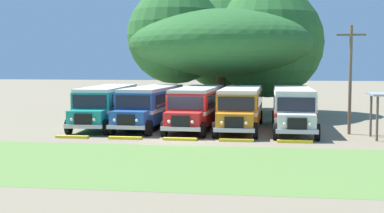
{
  "coord_description": "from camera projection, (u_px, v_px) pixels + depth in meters",
  "views": [
    {
      "loc": [
        5.24,
        -31.32,
        4.49
      ],
      "look_at": [
        0.0,
        4.16,
        1.6
      ],
      "focal_mm": 50.34,
      "sensor_mm": 36.0,
      "label": 1
    }
  ],
  "objects": [
    {
      "name": "parked_bus_slot_3",
      "position": [
        241.0,
        106.0,
        36.67
      ],
      "size": [
        2.82,
        10.86,
        2.82
      ],
      "rotation": [
        0.0,
        0.0,
        -1.59
      ],
      "color": "orange",
      "rests_on": "ground_plane"
    },
    {
      "name": "utility_pole",
      "position": [
        350.0,
        76.0,
        33.78
      ],
      "size": [
        1.8,
        0.2,
        6.86
      ],
      "color": "brown",
      "rests_on": "ground_plane"
    },
    {
      "name": "parked_bus_slot_4",
      "position": [
        293.0,
        107.0,
        36.07
      ],
      "size": [
        2.72,
        10.84,
        2.82
      ],
      "rotation": [
        0.0,
        0.0,
        -1.57
      ],
      "color": "silver",
      "rests_on": "ground_plane"
    },
    {
      "name": "parked_bus_slot_0",
      "position": [
        107.0,
        104.0,
        38.55
      ],
      "size": [
        3.12,
        10.9,
        2.82
      ],
      "rotation": [
        0.0,
        0.0,
        -1.52
      ],
      "color": "teal",
      "rests_on": "ground_plane"
    },
    {
      "name": "ground_plane",
      "position": [
        182.0,
        139.0,
        32.0
      ],
      "size": [
        220.0,
        220.0,
        0.0
      ],
      "primitive_type": "plane",
      "color": "#84755B"
    },
    {
      "name": "parked_bus_slot_2",
      "position": [
        197.0,
        105.0,
        37.27
      ],
      "size": [
        3.0,
        10.88,
        2.82
      ],
      "rotation": [
        0.0,
        0.0,
        -1.61
      ],
      "color": "red",
      "rests_on": "ground_plane"
    },
    {
      "name": "broad_shade_tree",
      "position": [
        227.0,
        41.0,
        47.93
      ],
      "size": [
        17.04,
        16.9,
        11.41
      ],
      "color": "brown",
      "rests_on": "ground_plane"
    },
    {
      "name": "curb_wheelstop_0",
      "position": [
        72.0,
        137.0,
        32.33
      ],
      "size": [
        2.0,
        0.36,
        0.15
      ],
      "primitive_type": "cube",
      "color": "yellow",
      "rests_on": "ground_plane"
    },
    {
      "name": "curb_wheelstop_3",
      "position": [
        236.0,
        140.0,
        30.89
      ],
      "size": [
        2.0,
        0.36,
        0.15
      ],
      "primitive_type": "cube",
      "color": "yellow",
      "rests_on": "ground_plane"
    },
    {
      "name": "curb_wheelstop_2",
      "position": [
        180.0,
        139.0,
        31.37
      ],
      "size": [
        2.0,
        0.36,
        0.15
      ],
      "primitive_type": "cube",
      "color": "yellow",
      "rests_on": "ground_plane"
    },
    {
      "name": "foreground_grass_strip",
      "position": [
        153.0,
        163.0,
        24.16
      ],
      "size": [
        80.0,
        10.64,
        0.01
      ],
      "primitive_type": "cube",
      "color": "olive",
      "rests_on": "ground_plane"
    },
    {
      "name": "parked_bus_slot_1",
      "position": [
        151.0,
        104.0,
        38.06
      ],
      "size": [
        3.15,
        10.9,
        2.82
      ],
      "rotation": [
        0.0,
        0.0,
        -1.62
      ],
      "color": "#23519E",
      "rests_on": "ground_plane"
    },
    {
      "name": "curb_wheelstop_1",
      "position": [
        125.0,
        138.0,
        31.85
      ],
      "size": [
        2.0,
        0.36,
        0.15
      ],
      "primitive_type": "cube",
      "color": "yellow",
      "rests_on": "ground_plane"
    },
    {
      "name": "curb_wheelstop_4",
      "position": [
        295.0,
        141.0,
        30.41
      ],
      "size": [
        2.0,
        0.36,
        0.15
      ],
      "primitive_type": "cube",
      "color": "yellow",
      "rests_on": "ground_plane"
    }
  ]
}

